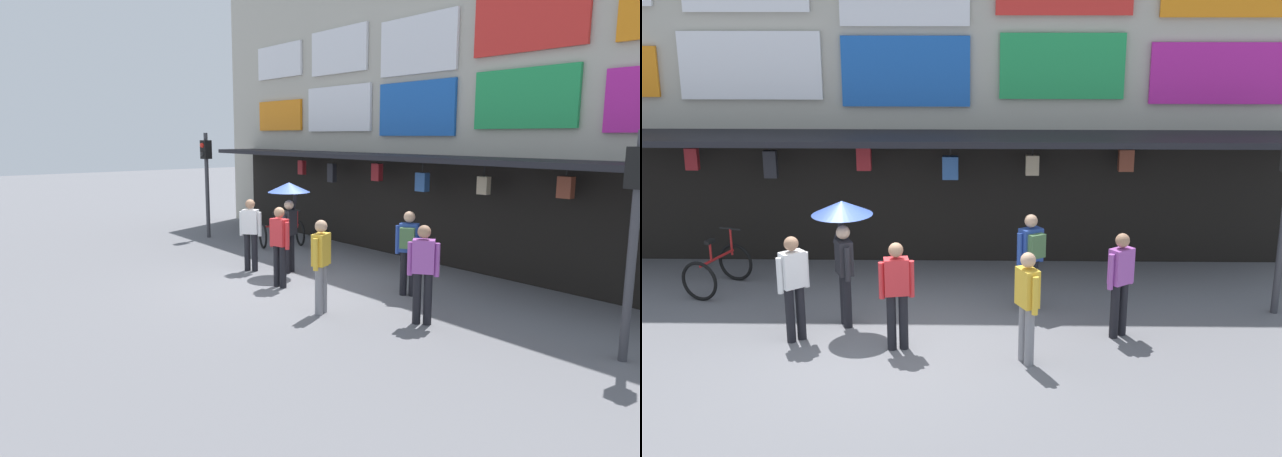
{
  "view_description": "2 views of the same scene",
  "coord_description": "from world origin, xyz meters",
  "views": [
    {
      "loc": [
        9.6,
        -6.69,
        3.13
      ],
      "look_at": [
        0.13,
        0.83,
        1.12
      ],
      "focal_mm": 31.6,
      "sensor_mm": 36.0,
      "label": 1
    },
    {
      "loc": [
        1.34,
        -11.33,
        5.12
      ],
      "look_at": [
        1.12,
        0.74,
        1.61
      ],
      "focal_mm": 44.78,
      "sensor_mm": 36.0,
      "label": 2
    }
  ],
  "objects": [
    {
      "name": "pedestrian_in_white",
      "position": [
        -1.43,
        0.02,
        0.95
      ],
      "size": [
        0.43,
        0.4,
        1.68
      ],
      "color": "black",
      "rests_on": "ground"
    },
    {
      "name": "shopfront",
      "position": [
        0.0,
        4.57,
        3.96
      ],
      "size": [
        18.0,
        2.6,
        8.0
      ],
      "color": "#B2AD9E",
      "rests_on": "ground"
    },
    {
      "name": "pedestrian_in_blue",
      "position": [
        0.17,
        -0.26,
        0.95
      ],
      "size": [
        0.52,
        0.28,
        1.68
      ],
      "color": "black",
      "rests_on": "ground"
    },
    {
      "name": "ground_plane",
      "position": [
        0.0,
        0.0,
        0.0
      ],
      "size": [
        80.0,
        80.0,
        0.0
      ],
      "primitive_type": "plane",
      "color": "slate"
    },
    {
      "name": "pedestrian_with_umbrella",
      "position": [
        -0.75,
        0.63,
        1.64
      ],
      "size": [
        0.96,
        0.96,
        2.08
      ],
      "color": "black",
      "rests_on": "ground"
    },
    {
      "name": "bicycle_parked",
      "position": [
        -3.31,
        2.2,
        0.39
      ],
      "size": [
        1.03,
        1.32,
        1.05
      ],
      "color": "black",
      "rests_on": "ground"
    },
    {
      "name": "pedestrian_in_purple",
      "position": [
        2.08,
        -0.69,
        0.95
      ],
      "size": [
        0.36,
        0.49,
        1.68
      ],
      "color": "gray",
      "rests_on": "ground"
    },
    {
      "name": "pedestrian_in_black",
      "position": [
        2.27,
        1.34,
        0.98
      ],
      "size": [
        0.48,
        0.47,
        1.68
      ],
      "color": "black",
      "rests_on": "ground"
    },
    {
      "name": "pedestrian_in_yellow",
      "position": [
        3.57,
        0.28,
        0.95
      ],
      "size": [
        0.44,
        0.39,
        1.68
      ],
      "color": "black",
      "rests_on": "ground"
    }
  ]
}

